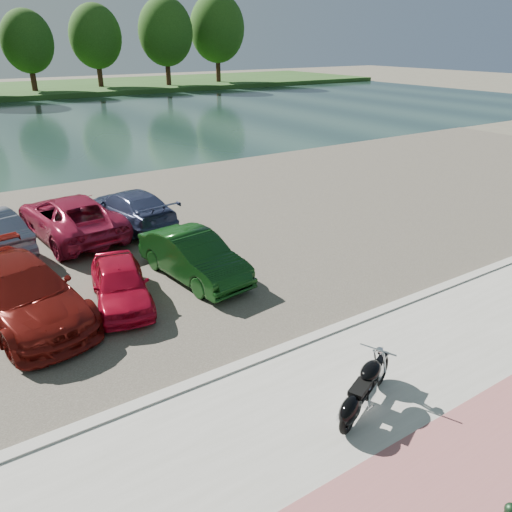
{
  "coord_description": "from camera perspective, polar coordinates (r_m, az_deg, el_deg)",
  "views": [
    {
      "loc": [
        -7.11,
        -5.86,
        6.76
      ],
      "look_at": [
        -0.01,
        4.98,
        1.1
      ],
      "focal_mm": 35.0,
      "sensor_mm": 36.0,
      "label": 1
    }
  ],
  "objects": [
    {
      "name": "kerb",
      "position": [
        12.53,
        7.62,
        -8.9
      ],
      "size": [
        60.0,
        0.3,
        0.14
      ],
      "primitive_type": "cube",
      "color": "#A19F97",
      "rests_on": "ground"
    },
    {
      "name": "parking_lot",
      "position": [
        19.5,
        -9.73,
        3.02
      ],
      "size": [
        60.0,
        18.0,
        0.04
      ],
      "primitive_type": "cube",
      "color": "#413D34",
      "rests_on": "ground"
    },
    {
      "name": "promenade",
      "position": [
        10.92,
        18.22,
        -15.74
      ],
      "size": [
        60.0,
        6.0,
        0.1
      ],
      "primitive_type": "cube",
      "color": "#A19F97",
      "rests_on": "ground"
    },
    {
      "name": "car_5",
      "position": [
        15.14,
        -7.13,
        -0.03
      ],
      "size": [
        2.01,
        4.38,
        1.39
      ],
      "primitive_type": "imported",
      "rotation": [
        0.0,
        0.0,
        0.13
      ],
      "color": "#0E330F",
      "rests_on": "parking_lot"
    },
    {
      "name": "motorcycle",
      "position": [
        10.06,
        11.97,
        -15.04
      ],
      "size": [
        2.2,
        1.16,
        1.05
      ],
      "rotation": [
        0.0,
        0.0,
        0.41
      ],
      "color": "black",
      "rests_on": "promenade"
    },
    {
      "name": "car_4",
      "position": [
        14.08,
        -15.25,
        -3.02
      ],
      "size": [
        2.16,
        3.79,
        1.21
      ],
      "primitive_type": "imported",
      "rotation": [
        0.0,
        0.0,
        -0.21
      ],
      "color": "#B00B26",
      "rests_on": "parking_lot"
    },
    {
      "name": "car_11",
      "position": [
        19.97,
        -14.14,
        5.32
      ],
      "size": [
        2.52,
        5.02,
        1.4
      ],
      "primitive_type": "imported",
      "rotation": [
        0.0,
        0.0,
        3.26
      ],
      "color": "navy",
      "rests_on": "parking_lot"
    },
    {
      "name": "ground",
      "position": [
        11.43,
        14.27,
        -13.53
      ],
      "size": [
        200.0,
        200.0,
        0.0
      ],
      "primitive_type": "plane",
      "color": "#595447",
      "rests_on": "ground"
    },
    {
      "name": "pink_path",
      "position": [
        10.3,
        25.0,
        -19.35
      ],
      "size": [
        60.0,
        2.0,
        0.01
      ],
      "primitive_type": "cube",
      "color": "#9B5759",
      "rests_on": "promenade"
    },
    {
      "name": "far_trees",
      "position": [
        72.56,
        -26.17,
        21.99
      ],
      "size": [
        70.25,
        10.68,
        12.52
      ],
      "color": "#331B12",
      "rests_on": "far_bank"
    },
    {
      "name": "car_10",
      "position": [
        19.43,
        -20.44,
        4.24
      ],
      "size": [
        3.1,
        5.77,
        1.54
      ],
      "primitive_type": "imported",
      "rotation": [
        0.0,
        0.0,
        3.24
      ],
      "color": "#9D1A3A",
      "rests_on": "parking_lot"
    },
    {
      "name": "river",
      "position": [
        46.89,
        -24.85,
        13.21
      ],
      "size": [
        120.0,
        40.0,
        0.0
      ],
      "primitive_type": "cube",
      "color": "#1B302D",
      "rests_on": "ground"
    },
    {
      "name": "car_3",
      "position": [
        14.05,
        -25.14,
        -3.85
      ],
      "size": [
        3.07,
        5.62,
        1.54
      ],
      "primitive_type": "imported",
      "rotation": [
        0.0,
        0.0,
        0.18
      ],
      "color": "#64120E",
      "rests_on": "parking_lot"
    }
  ]
}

